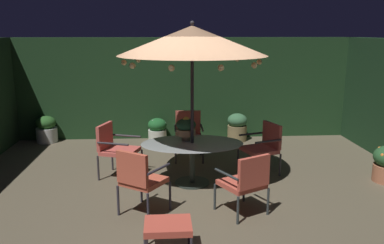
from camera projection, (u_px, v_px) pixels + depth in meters
The scene contains 15 objects.
ground_plane at pixel (193, 192), 6.58m from camera, with size 8.58×7.49×0.02m, color brown.
hedge_backdrop_rear at pixel (184, 88), 9.81m from camera, with size 8.58×0.30×2.44m, color #1B361B.
patio_dining_table at pixel (192, 150), 6.82m from camera, with size 1.74×1.17×0.73m.
patio_umbrella at pixel (192, 41), 6.41m from camera, with size 2.43×2.43×2.74m.
centerpiece_planter at pixel (186, 127), 6.88m from camera, with size 0.35×0.35×0.42m.
patio_chair_north at pixel (188, 132), 8.22m from camera, with size 0.58×0.60×0.97m.
patio_chair_northeast at pixel (115, 146), 7.18m from camera, with size 0.78×0.76×0.96m.
patio_chair_east at pixel (140, 177), 5.62m from camera, with size 0.78×0.78×0.97m.
patio_chair_southeast at pixel (246, 180), 5.65m from camera, with size 0.78×0.77×0.91m.
patio_chair_south at pixel (264, 144), 7.37m from camera, with size 0.74×0.75×0.93m.
ottoman_footrest at pixel (168, 227), 4.67m from camera, with size 0.56×0.46×0.40m.
potted_plant_left_far at pixel (157, 129), 9.61m from camera, with size 0.45×0.45×0.55m.
potted_plant_back_left at pixel (237, 127), 9.62m from camera, with size 0.47×0.47×0.66m.
potted_plant_back_right at pixel (189, 131), 9.36m from camera, with size 0.40×0.40×0.61m.
potted_plant_right_near at pixel (47, 129), 9.48m from camera, with size 0.49×0.49×0.63m.
Camera 1 is at (-0.40, -6.15, 2.57)m, focal length 37.44 mm.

